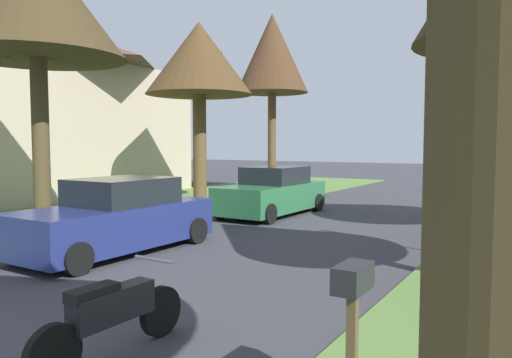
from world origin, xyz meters
TOP-DOWN VIEW (x-y plane):
  - stop_sign_far at (3.87, 9.95)m, footprint 0.81×0.45m
  - street_tree_left_mid_a at (-5.49, 7.00)m, footprint 4.37×4.37m
  - street_tree_left_mid_b at (-5.97, 14.09)m, footprint 4.07×4.07m
  - street_tree_left_far at (-5.90, 19.53)m, footprint 3.40×3.40m
  - parked_sedan_navy at (-2.26, 6.52)m, footprint 1.96×4.41m
  - parked_sedan_green at (-2.18, 13.09)m, footprint 1.96×4.41m
  - parked_motorcycle at (1.70, 2.84)m, footprint 0.60×2.05m
  - house_backdrop_left at (-14.15, 13.48)m, footprint 8.19×11.78m
  - curbside_mailbox at (4.31, 3.06)m, footprint 0.22×0.44m

SIDE VIEW (x-z plane):
  - parked_motorcycle at x=1.70m, z-range 0.00..0.97m
  - parked_sedan_navy at x=-2.26m, z-range -0.06..1.51m
  - parked_sedan_green at x=-2.18m, z-range -0.06..1.51m
  - curbside_mailbox at x=4.31m, z-range 0.42..1.69m
  - stop_sign_far at x=3.87m, z-range 0.71..3.66m
  - house_backdrop_left at x=-14.15m, z-range 0.11..7.79m
  - street_tree_left_mid_b at x=-5.97m, z-range 2.04..8.91m
  - street_tree_left_mid_a at x=-5.49m, z-range 2.21..9.54m
  - street_tree_left_far at x=-5.90m, z-range 2.33..10.72m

